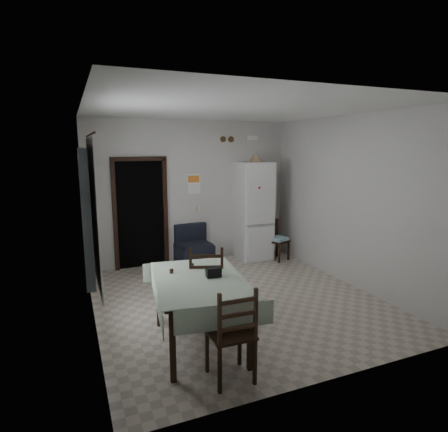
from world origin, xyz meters
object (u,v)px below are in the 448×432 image
dining_chair_far_left (175,295)px  dining_chair_near_head (230,332)px  corner_chair (278,240)px  fridge (253,211)px  dining_table (200,311)px  dining_chair_far_right (207,283)px  navy_seat (194,246)px

dining_chair_far_left → dining_chair_near_head: (0.22, -1.32, 0.07)m
corner_chair → dining_chair_near_head: dining_chair_near_head is taller
fridge → dining_chair_near_head: size_ratio=2.01×
fridge → dining_table: fridge is taller
dining_chair_far_left → dining_chair_near_head: size_ratio=0.86×
dining_chair_far_left → dining_chair_near_head: bearing=78.7°
dining_chair_far_right → dining_chair_near_head: (-0.22, -1.31, -0.04)m
dining_chair_far_right → navy_seat: bearing=-84.0°
fridge → dining_chair_near_head: bearing=-117.2°
dining_chair_far_left → dining_chair_near_head: 1.34m
dining_chair_near_head → fridge: bearing=-118.9°
fridge → dining_chair_far_left: (-2.38, -2.44, -0.59)m
fridge → dining_chair_near_head: 4.36m
dining_table → dining_chair_far_left: 0.56m
corner_chair → dining_chair_far_left: (-2.81, -2.10, 0.01)m
corner_chair → dining_chair_far_left: dining_chair_far_left is taller
navy_seat → dining_table: size_ratio=0.52×
corner_chair → dining_chair_far_left: 3.51m
dining_chair_far_right → dining_chair_far_left: bearing=19.1°
fridge → navy_seat: bearing=-177.3°
navy_seat → corner_chair: size_ratio=0.95×
dining_chair_far_left → dining_chair_far_right: dining_chair_far_right is taller
corner_chair → dining_chair_far_left: bearing=-163.0°
fridge → dining_chair_far_left: bearing=-131.6°
corner_chair → dining_chair_near_head: (-2.59, -3.42, 0.08)m
dining_chair_far_left → dining_chair_far_right: (0.44, -0.01, 0.11)m
dining_chair_far_left → dining_chair_near_head: dining_chair_near_head is taller
navy_seat → dining_chair_near_head: (-0.84, -3.75, 0.11)m
navy_seat → corner_chair: 1.78m
fridge → dining_chair_far_left: size_ratio=2.35×
dining_chair_far_right → dining_chair_near_head: size_ratio=1.07×
dining_table → dining_chair_far_right: (0.28, 0.52, 0.14)m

